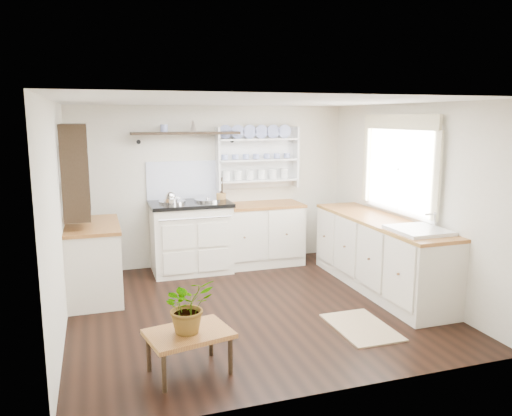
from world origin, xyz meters
The scene contains 19 objects.
floor centered at (0.00, 0.00, 0.00)m, with size 4.00×3.80×0.01m, color black.
wall_back centered at (0.00, 1.90, 1.15)m, with size 4.00×0.02×2.30m, color beige.
wall_right centered at (2.00, 0.00, 1.15)m, with size 0.02×3.80×2.30m, color beige.
wall_left centered at (-2.00, 0.00, 1.15)m, with size 0.02×3.80×2.30m, color beige.
ceiling centered at (0.00, 0.00, 2.30)m, with size 4.00×3.80×0.01m, color white.
window centered at (1.95, 0.15, 1.56)m, with size 0.08×1.55×1.22m.
aga_cooker centered at (-0.41, 1.57, 0.50)m, with size 1.10×0.76×1.02m.
back_cabinets centered at (0.60, 1.60, 0.46)m, with size 1.27×0.63×0.90m.
right_cabinets centered at (1.70, 0.10, 0.46)m, with size 0.62×2.43×0.90m.
belfast_sink centered at (1.70, -0.65, 0.80)m, with size 0.55×0.60×0.45m.
left_cabinets centered at (-1.70, 0.90, 0.46)m, with size 0.62×1.13×0.90m.
plate_rack centered at (0.65, 1.86, 1.56)m, with size 1.20×0.22×0.90m.
high_shelf centered at (-0.40, 1.78, 1.91)m, with size 1.50×0.29×0.16m.
left_shelving centered at (-1.84, 0.90, 1.55)m, with size 0.28×0.80×1.05m, color black.
kettle centered at (-0.69, 1.45, 1.04)m, with size 0.18×0.18×0.22m, color silver, non-canonical shape.
utensil_crock centered at (0.06, 1.68, 0.99)m, with size 0.14×0.14×0.16m, color olive.
center_table centered at (-0.96, -1.26, 0.32)m, with size 0.77×0.62×0.37m.
potted_plant centered at (-0.96, -1.26, 0.60)m, with size 0.42×0.36×0.46m, color #3F7233.
floor_rug centered at (0.89, -0.90, 0.01)m, with size 0.55×0.85×0.02m, color olive.
Camera 1 is at (-1.63, -5.15, 2.13)m, focal length 35.00 mm.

